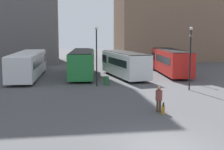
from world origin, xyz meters
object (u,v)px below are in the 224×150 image
Objects in this scene: suitcase at (163,110)px; lamp_post_2 at (190,54)px; lamp_post_3 at (97,51)px; lamp_post_0 at (190,53)px; trash_bin at (106,81)px; bus_2 at (124,64)px; bus_0 at (28,64)px; bus_3 at (170,61)px; traveler at (159,97)px; bus_1 at (83,62)px.

suitcase is 0.16× the size of lamp_post_2.
lamp_post_3 reaches higher than lamp_post_2.
lamp_post_0 reaches higher than suitcase.
bus_2 is at bearing 60.92° from trash_bin.
trash_bin is (-2.74, -4.93, -1.12)m from bus_2.
trash_bin is (0.96, 0.44, -2.85)m from lamp_post_3.
bus_3 is (16.55, 0.35, 0.06)m from bus_0.
bus_0 reaches higher than trash_bin.
bus_3 is at bearing -7.79° from traveler.
bus_1 is at bearing 130.81° from lamp_post_0.
traveler is 10.70m from lamp_post_3.
bus_3 is 1.99× the size of lamp_post_3.
bus_2 is 1.81× the size of lamp_post_0.
bus_1 is 10.51m from bus_3.
traveler is (9.83, -16.56, -0.57)m from bus_0.
traveler is 0.30× the size of lamp_post_0.
lamp_post_0 is (14.77, -9.68, 1.69)m from bus_0.
lamp_post_2 reaches higher than suitcase.
lamp_post_3 reaches higher than lamp_post_0.
bus_0 is 14.71× the size of trash_bin.
lamp_post_0 is 8.27m from trash_bin.
bus_3 is at bearing -6.84° from suitcase.
lamp_post_2 is 8.85m from trash_bin.
bus_1 is at bearing -83.03° from bus_0.
lamp_post_0 is at bearing 174.72° from bus_3.
suitcase is (-0.65, -15.90, -1.28)m from bus_2.
trash_bin is at bearing -124.74° from bus_0.
lamp_post_3 reaches higher than suitcase.
trash_bin is (-8.50, -0.21, -2.46)m from lamp_post_2.
suitcase is 13.16m from lamp_post_2.
bus_0 is 7.50× the size of traveler.
bus_1 reaches higher than bus_0.
bus_3 is (5.93, 1.51, 0.08)m from bus_2.
bus_1 is 15.09× the size of suitcase.
bus_1 is at bearing 148.65° from lamp_post_2.
bus_1 is 2.36× the size of lamp_post_2.
bus_1 is 1.14× the size of bus_2.
suitcase is 0.14× the size of lamp_post_3.
lamp_post_0 is at bearing -27.56° from trash_bin.
lamp_post_2 reaches higher than bus_2.
lamp_post_2 is (-0.17, -6.22, 1.26)m from bus_3.
bus_0 is 2.27× the size of lamp_post_0.
traveler is 1.96× the size of trash_bin.
lamp_post_2 is at bearing 3.95° from lamp_post_3.
lamp_post_0 is at bearing -21.78° from traveler.
lamp_post_3 is (-3.04, 10.54, 3.01)m from suitcase.
trash_bin is (1.84, -6.51, -1.19)m from bus_1.
lamp_post_2 is at bearing -106.78° from bus_0.
lamp_post_0 is at bearing -120.30° from bus_0.
traveler is (-6.72, -16.91, -0.64)m from bus_3.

